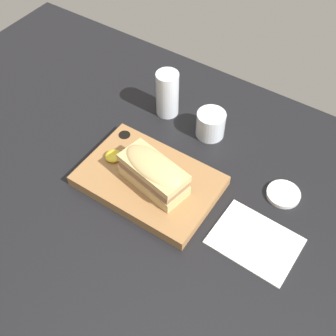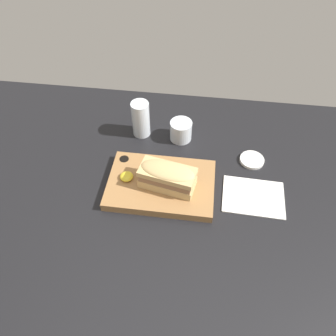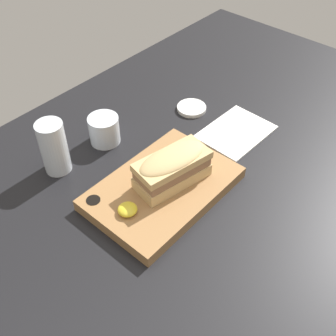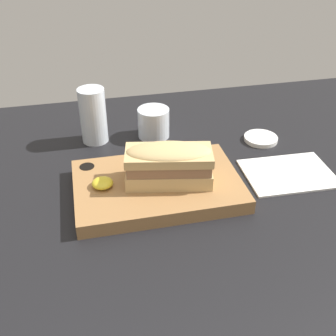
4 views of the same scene
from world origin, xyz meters
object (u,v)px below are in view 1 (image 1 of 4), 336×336
at_px(sandwich, 154,172).
at_px(serving_board, 149,180).
at_px(water_glass, 167,96).
at_px(wine_glass, 209,124).
at_px(condiment_dish, 283,194).
at_px(napkin, 255,241).

bearing_deg(sandwich, serving_board, 157.08).
xyz_separation_m(water_glass, wine_glass, (0.13, -0.01, -0.02)).
bearing_deg(condiment_dish, napkin, -90.30).
bearing_deg(serving_board, napkin, -0.21).
distance_m(serving_board, sandwich, 0.06).
xyz_separation_m(serving_board, sandwich, (0.02, -0.01, 0.06)).
bearing_deg(napkin, water_glass, 148.53).
bearing_deg(water_glass, condiment_dish, -12.73).
height_order(sandwich, water_glass, water_glass).
height_order(sandwich, wine_glass, sandwich).
relative_size(water_glass, condiment_dish, 1.64).
bearing_deg(napkin, sandwich, -178.19).
bearing_deg(serving_board, water_glass, 113.59).
relative_size(serving_board, wine_glass, 4.26).
relative_size(serving_board, napkin, 1.72).
bearing_deg(serving_board, sandwich, -22.92).
bearing_deg(serving_board, wine_glass, 81.70).
distance_m(wine_glass, napkin, 0.33).
xyz_separation_m(sandwich, napkin, (0.26, 0.01, -0.07)).
bearing_deg(sandwich, condiment_dish, 30.93).
bearing_deg(napkin, serving_board, 179.79).
relative_size(serving_board, condiment_dish, 4.05).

